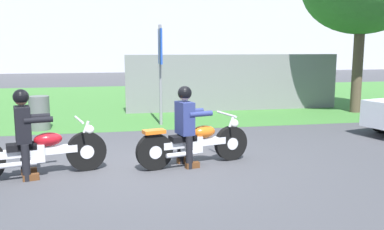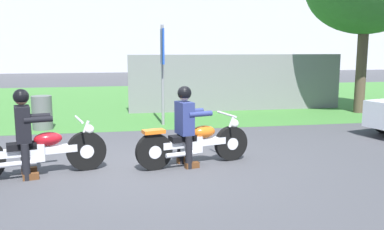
# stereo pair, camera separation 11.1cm
# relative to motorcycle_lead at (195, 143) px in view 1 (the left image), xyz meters

# --- Properties ---
(ground) EXTENTS (120.00, 120.00, 0.00)m
(ground) POSITION_rel_motorcycle_lead_xyz_m (-0.74, -0.07, -0.39)
(ground) COLOR #424247
(grass_verge) EXTENTS (60.00, 12.00, 0.01)m
(grass_verge) POSITION_rel_motorcycle_lead_xyz_m (-0.74, 9.18, -0.38)
(grass_verge) COLOR #3D7533
(grass_verge) RESTS_ON ground
(motorcycle_lead) EXTENTS (2.07, 0.80, 0.87)m
(motorcycle_lead) POSITION_rel_motorcycle_lead_xyz_m (0.00, 0.00, 0.00)
(motorcycle_lead) COLOR black
(motorcycle_lead) RESTS_ON ground
(rider_lead) EXTENTS (0.62, 0.55, 1.39)m
(rider_lead) POSITION_rel_motorcycle_lead_xyz_m (-0.16, -0.04, 0.43)
(rider_lead) COLOR black
(rider_lead) RESTS_ON ground
(motorcycle_follow) EXTENTS (2.17, 0.82, 0.88)m
(motorcycle_follow) POSITION_rel_motorcycle_lead_xyz_m (-2.58, -0.17, 0.01)
(motorcycle_follow) COLOR black
(motorcycle_follow) RESTS_ON ground
(rider_follow) EXTENTS (0.62, 0.55, 1.41)m
(rider_follow) POSITION_rel_motorcycle_lead_xyz_m (-2.75, -0.21, 0.44)
(rider_follow) COLOR black
(rider_follow) RESTS_ON ground
(trash_can) EXTENTS (0.49, 0.49, 0.84)m
(trash_can) POSITION_rel_motorcycle_lead_xyz_m (-3.14, 3.81, 0.04)
(trash_can) COLOR #595E5B
(trash_can) RESTS_ON ground
(sign_banner) EXTENTS (0.08, 0.60, 2.60)m
(sign_banner) POSITION_rel_motorcycle_lead_xyz_m (-0.11, 3.89, 1.34)
(sign_banner) COLOR gray
(sign_banner) RESTS_ON ground
(fence_segment) EXTENTS (7.00, 0.06, 1.80)m
(fence_segment) POSITION_rel_motorcycle_lead_xyz_m (2.56, 5.96, 0.51)
(fence_segment) COLOR slate
(fence_segment) RESTS_ON ground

